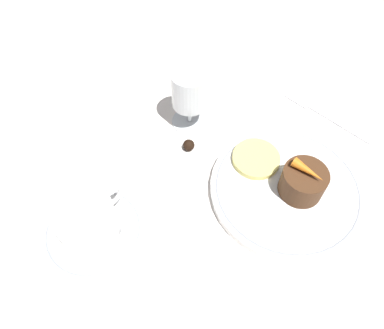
# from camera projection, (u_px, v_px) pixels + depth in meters

# --- Properties ---
(ground_plane) EXTENTS (3.00, 3.00, 0.00)m
(ground_plane) POSITION_uv_depth(u_px,v_px,m) (257.00, 177.00, 0.61)
(ground_plane) COLOR white
(dinner_plate) EXTENTS (0.24, 0.24, 0.01)m
(dinner_plate) POSITION_uv_depth(u_px,v_px,m) (286.00, 189.00, 0.59)
(dinner_plate) COLOR white
(dinner_plate) RESTS_ON ground_plane
(saucer) EXTENTS (0.15, 0.15, 0.01)m
(saucer) POSITION_uv_depth(u_px,v_px,m) (94.00, 231.00, 0.55)
(saucer) COLOR white
(saucer) RESTS_ON ground_plane
(coffee_cup) EXTENTS (0.11, 0.09, 0.07)m
(coffee_cup) POSITION_uv_depth(u_px,v_px,m) (86.00, 221.00, 0.52)
(coffee_cup) COLOR white
(coffee_cup) RESTS_ON saucer
(spoon) EXTENTS (0.07, 0.09, 0.00)m
(spoon) POSITION_uv_depth(u_px,v_px,m) (121.00, 209.00, 0.57)
(spoon) COLOR silver
(spoon) RESTS_ON saucer
(wine_glass) EXTENTS (0.06, 0.06, 0.11)m
(wine_glass) POSITION_uv_depth(u_px,v_px,m) (190.00, 93.00, 0.62)
(wine_glass) COLOR silver
(wine_glass) RESTS_ON ground_plane
(fork) EXTENTS (0.03, 0.18, 0.01)m
(fork) POSITION_uv_depth(u_px,v_px,m) (317.00, 110.00, 0.69)
(fork) COLOR silver
(fork) RESTS_ON ground_plane
(dessert_cake) EXTENTS (0.07, 0.07, 0.05)m
(dessert_cake) POSITION_uv_depth(u_px,v_px,m) (303.00, 182.00, 0.57)
(dessert_cake) COLOR #4C2D19
(dessert_cake) RESTS_ON dinner_plate
(carrot_garnish) EXTENTS (0.02, 0.05, 0.02)m
(carrot_garnish) POSITION_uv_depth(u_px,v_px,m) (308.00, 171.00, 0.54)
(carrot_garnish) COLOR orange
(carrot_garnish) RESTS_ON dessert_cake
(pineapple_slice) EXTENTS (0.08, 0.08, 0.01)m
(pineapple_slice) POSITION_uv_depth(u_px,v_px,m) (256.00, 159.00, 0.61)
(pineapple_slice) COLOR #EFE075
(pineapple_slice) RESTS_ON dinner_plate
(chocolate_truffle) EXTENTS (0.02, 0.02, 0.02)m
(chocolate_truffle) POSITION_uv_depth(u_px,v_px,m) (189.00, 145.00, 0.64)
(chocolate_truffle) COLOR black
(chocolate_truffle) RESTS_ON ground_plane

